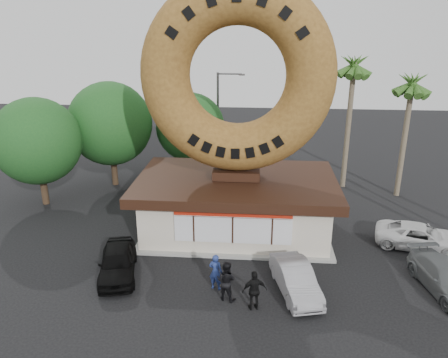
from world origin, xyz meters
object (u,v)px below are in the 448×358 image
at_px(street_lamp, 220,119).
at_px(car_white, 421,237).
at_px(person_left, 216,272).
at_px(car_silver, 296,279).
at_px(person_center, 226,281).
at_px(giant_donut, 237,76).
at_px(person_right, 255,290).
at_px(car_black, 118,262).
at_px(car_grey, 446,278).
at_px(donut_shop, 236,203).

bearing_deg(street_lamp, car_white, -43.26).
relative_size(person_left, car_silver, 0.43).
height_order(person_center, car_white, person_center).
height_order(giant_donut, street_lamp, giant_donut).
bearing_deg(car_white, person_right, 141.14).
bearing_deg(car_black, giant_donut, 30.52).
height_order(street_lamp, person_left, street_lamp).
distance_m(person_center, car_white, 11.51).
bearing_deg(giant_donut, car_grey, -28.23).
xyz_separation_m(street_lamp, car_grey, (11.66, -15.27, -3.82)).
distance_m(person_left, car_black, 4.87).
relative_size(person_left, car_grey, 0.39).
height_order(giant_donut, car_silver, giant_donut).
bearing_deg(car_silver, street_lamp, 93.04).
bearing_deg(car_silver, person_left, 166.82).
relative_size(donut_shop, person_right, 6.16).
bearing_deg(person_right, street_lamp, -94.50).
relative_size(person_right, car_silver, 0.45).
height_order(person_left, car_black, person_left).
xyz_separation_m(car_black, car_silver, (8.42, -0.71, -0.05)).
relative_size(donut_shop, street_lamp, 1.40).
bearing_deg(person_center, car_black, 3.80).
distance_m(giant_donut, person_center, 10.43).
relative_size(donut_shop, car_grey, 2.47).
relative_size(donut_shop, car_silver, 2.77).
bearing_deg(person_left, street_lamp, -70.65).
distance_m(person_right, car_silver, 2.31).
xyz_separation_m(car_silver, car_white, (7.02, 4.73, -0.02)).
height_order(street_lamp, person_right, street_lamp).
bearing_deg(donut_shop, street_lamp, 100.50).
distance_m(street_lamp, person_center, 17.19).
distance_m(donut_shop, person_left, 6.05).
height_order(car_silver, car_white, car_silver).
distance_m(person_left, car_white, 11.65).
relative_size(person_right, car_white, 0.39).
bearing_deg(person_right, car_white, -159.82).
bearing_deg(car_white, person_center, 135.14).
distance_m(person_right, car_black, 6.93).
relative_size(giant_donut, person_left, 5.78).
xyz_separation_m(person_left, person_right, (1.78, -1.34, 0.03)).
xyz_separation_m(street_lamp, car_black, (-3.54, -15.21, -3.77)).
xyz_separation_m(donut_shop, car_black, (-5.39, -5.20, -1.05)).
xyz_separation_m(person_center, car_white, (10.09, 5.53, -0.27)).
bearing_deg(giant_donut, donut_shop, -90.00).
height_order(person_left, car_white, person_left).
bearing_deg(car_grey, car_white, 76.00).
xyz_separation_m(giant_donut, car_grey, (9.81, -5.27, -8.23)).
relative_size(car_black, car_silver, 1.03).
bearing_deg(car_white, donut_shop, 99.73).
bearing_deg(donut_shop, car_white, -6.71).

